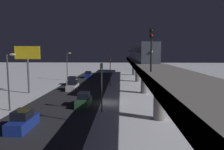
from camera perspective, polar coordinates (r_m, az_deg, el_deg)
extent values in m
plane|color=white|center=(32.47, -1.32, -7.58)|extent=(240.00, 240.00, 0.00)
cube|color=#28282D|center=(33.52, -12.53, -7.28)|extent=(11.00, 93.31, 0.01)
cube|color=gray|center=(31.84, 10.60, 2.23)|extent=(5.00, 93.31, 0.80)
cube|color=#38383D|center=(31.59, 6.32, 2.27)|extent=(0.24, 91.44, 0.80)
cylinder|color=gray|center=(70.66, 6.13, 2.09)|extent=(1.40, 1.40, 5.19)
cylinder|color=gray|center=(55.20, 7.15, 0.89)|extent=(1.40, 1.40, 5.19)
cylinder|color=gray|center=(39.82, 8.94, -1.26)|extent=(1.40, 1.40, 5.19)
cylinder|color=gray|center=(24.65, 13.00, -6.06)|extent=(1.40, 1.40, 5.19)
cube|color=#4C5160|center=(40.53, 8.90, 6.10)|extent=(2.90, 18.00, 3.40)
cube|color=black|center=(40.53, 8.91, 6.68)|extent=(2.94, 16.20, 0.90)
cube|color=#4C5160|center=(59.05, 6.89, 6.20)|extent=(2.90, 18.00, 3.40)
cube|color=black|center=(59.05, 6.90, 6.59)|extent=(2.94, 16.20, 0.90)
cube|color=#4C5160|center=(77.61, 5.84, 6.24)|extent=(2.90, 18.00, 3.40)
cube|color=black|center=(77.61, 5.85, 6.54)|extent=(2.94, 16.20, 0.90)
sphere|color=white|center=(31.55, 10.74, 6.32)|extent=(0.44, 0.44, 0.44)
cylinder|color=black|center=(19.47, 10.75, 5.55)|extent=(0.16, 0.16, 3.20)
cube|color=black|center=(19.55, 10.87, 11.27)|extent=(0.36, 0.28, 0.90)
sphere|color=#333333|center=(19.41, 10.96, 11.99)|extent=(0.22, 0.22, 0.22)
sphere|color=red|center=(19.37, 10.93, 10.63)|extent=(0.22, 0.22, 0.22)
cube|color=silver|center=(43.68, -10.78, -3.33)|extent=(1.80, 4.69, 1.10)
cube|color=black|center=(43.52, -10.81, -2.05)|extent=(1.58, 2.25, 0.87)
cylinder|color=black|center=(42.13, -10.09, -3.99)|extent=(0.20, 0.64, 0.64)
cylinder|color=black|center=(42.54, -12.35, -3.94)|extent=(0.20, 0.64, 0.64)
cylinder|color=black|center=(44.93, -9.29, -3.33)|extent=(0.20, 0.64, 0.64)
cylinder|color=black|center=(45.31, -11.41, -3.29)|extent=(0.20, 0.64, 0.64)
cube|color=navy|center=(63.72, -6.54, -0.22)|extent=(1.80, 4.36, 1.10)
cube|color=black|center=(63.61, -6.55, 0.66)|extent=(1.58, 2.09, 0.87)
cube|color=#B2B2B7|center=(50.73, -10.98, -1.99)|extent=(1.80, 4.07, 1.10)
cube|color=black|center=(50.60, -11.00, -0.89)|extent=(1.58, 1.95, 0.87)
cube|color=#2D6038|center=(30.66, -7.77, -7.42)|extent=(1.80, 4.49, 1.10)
cube|color=black|center=(30.44, -7.80, -5.62)|extent=(1.58, 2.16, 0.87)
cube|color=navy|center=(23.53, -23.33, -12.19)|extent=(1.80, 4.30, 1.10)
cube|color=black|center=(23.24, -23.44, -9.88)|extent=(1.58, 2.06, 0.87)
cylinder|color=#2D2D2D|center=(26.91, -2.87, -4.52)|extent=(0.16, 0.16, 5.50)
cube|color=black|center=(26.50, -2.91, 2.29)|extent=(0.32, 0.32, 0.90)
sphere|color=black|center=(26.30, -2.95, 2.92)|extent=(0.20, 0.20, 0.20)
sphere|color=black|center=(26.32, -2.94, 2.26)|extent=(0.20, 0.20, 0.20)
sphere|color=#19E53F|center=(26.34, -2.94, 1.61)|extent=(0.20, 0.20, 0.20)
cylinder|color=#2D2D2D|center=(47.83, -0.50, 0.28)|extent=(0.16, 0.16, 5.50)
cube|color=black|center=(47.60, -0.51, 4.11)|extent=(0.32, 0.32, 0.90)
sphere|color=black|center=(47.41, -0.52, 4.46)|extent=(0.20, 0.20, 0.20)
sphere|color=yellow|center=(47.42, -0.52, 4.10)|extent=(0.20, 0.20, 0.20)
sphere|color=black|center=(47.43, -0.52, 3.74)|extent=(0.20, 0.20, 0.20)
cylinder|color=#4C4C51|center=(42.28, -22.04, -0.31)|extent=(0.36, 0.36, 6.50)
cube|color=yellow|center=(42.04, -22.29, 5.72)|extent=(4.80, 0.30, 2.40)
cylinder|color=#38383D|center=(30.62, -26.65, -1.97)|extent=(0.20, 0.20, 7.50)
ellipsoid|color=#F4E5B2|center=(29.96, -25.66, 5.11)|extent=(0.90, 0.44, 0.30)
cylinder|color=#38383D|center=(58.52, -12.26, 2.23)|extent=(0.20, 0.20, 7.50)
ellipsoid|color=#F4E5B2|center=(58.18, -11.59, 5.92)|extent=(0.90, 0.44, 0.30)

